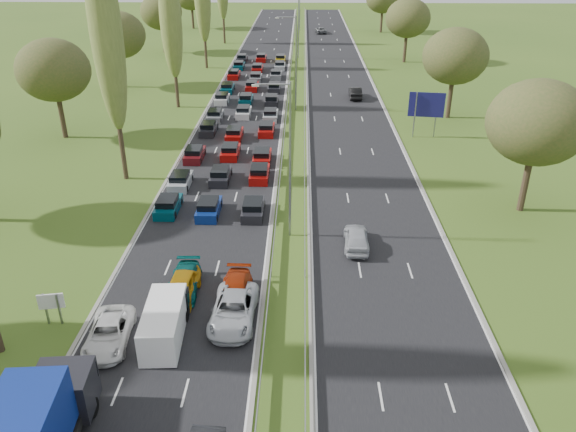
{
  "coord_description": "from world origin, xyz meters",
  "views": [
    {
      "loc": [
        5.33,
        4.57,
        21.0
      ],
      "look_at": [
        4.34,
        43.33,
        1.5
      ],
      "focal_mm": 35.0,
      "sensor_mm": 36.0,
      "label": 1
    }
  ],
  "objects_px": {
    "white_van_rear": "(165,321)",
    "info_sign": "(52,305)",
    "direction_sign": "(426,107)",
    "near_car_2": "(109,333)"
  },
  "relations": [
    {
      "from": "white_van_rear",
      "to": "info_sign",
      "type": "relative_size",
      "value": 2.5
    },
    {
      "from": "white_van_rear",
      "to": "direction_sign",
      "type": "distance_m",
      "value": 42.7
    },
    {
      "from": "white_van_rear",
      "to": "direction_sign",
      "type": "height_order",
      "value": "direction_sign"
    },
    {
      "from": "near_car_2",
      "to": "white_van_rear",
      "type": "relative_size",
      "value": 0.94
    },
    {
      "from": "info_sign",
      "to": "direction_sign",
      "type": "bearing_deg",
      "value": 51.01
    },
    {
      "from": "near_car_2",
      "to": "info_sign",
      "type": "distance_m",
      "value": 4.29
    },
    {
      "from": "near_car_2",
      "to": "direction_sign",
      "type": "bearing_deg",
      "value": 51.5
    },
    {
      "from": "info_sign",
      "to": "direction_sign",
      "type": "relative_size",
      "value": 0.4
    },
    {
      "from": "white_van_rear",
      "to": "direction_sign",
      "type": "xyz_separation_m",
      "value": [
        21.84,
        36.6,
        2.49
      ]
    },
    {
      "from": "info_sign",
      "to": "near_car_2",
      "type": "bearing_deg",
      "value": -24.11
    }
  ]
}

